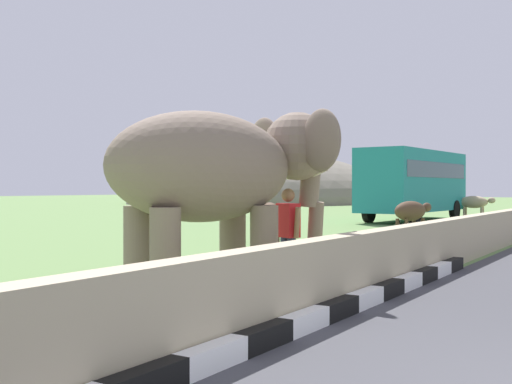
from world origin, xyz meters
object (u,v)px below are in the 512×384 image
(cow_mid, at_px, (411,212))
(cow_far, at_px, (474,203))
(person_handler, at_px, (288,231))
(cow_near, at_px, (270,214))
(bus_teal, at_px, (414,180))
(elephant, at_px, (222,171))

(cow_mid, relative_size, cow_far, 1.02)
(person_handler, xyz_separation_m, cow_far, (25.56, 2.89, -0.06))
(cow_near, bearing_deg, bus_teal, 1.95)
(elephant, relative_size, cow_mid, 2.10)
(elephant, relative_size, cow_far, 2.15)
(person_handler, relative_size, cow_far, 0.88)
(person_handler, height_order, bus_teal, bus_teal)
(elephant, xyz_separation_m, cow_far, (26.92, 2.47, -1.07))
(elephant, distance_m, cow_near, 9.16)
(elephant, relative_size, person_handler, 2.44)
(elephant, xyz_separation_m, cow_near, (8.16, 4.03, -1.07))
(elephant, bearing_deg, cow_mid, 5.18)
(elephant, relative_size, bus_teal, 0.45)
(bus_teal, bearing_deg, cow_mid, -162.25)
(person_handler, bearing_deg, bus_teal, 12.84)
(bus_teal, bearing_deg, cow_near, -178.05)
(cow_far, bearing_deg, cow_mid, -174.70)
(bus_teal, height_order, cow_far, bus_teal)
(person_handler, bearing_deg, cow_mid, 7.93)
(cow_near, height_order, cow_far, same)
(elephant, bearing_deg, person_handler, -17.04)
(person_handler, distance_m, bus_teal, 22.33)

